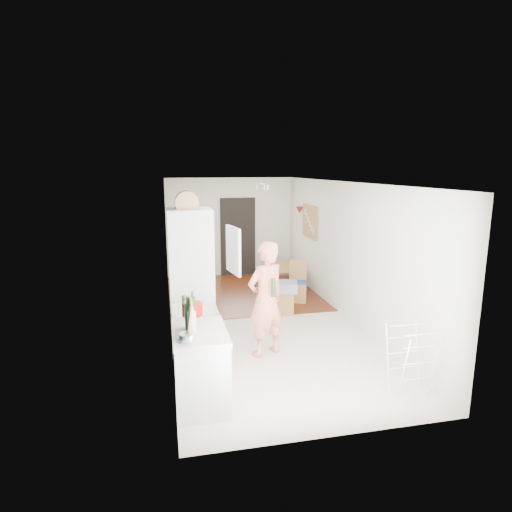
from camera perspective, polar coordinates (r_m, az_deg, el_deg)
name	(u,v)px	position (r m, az deg, el deg)	size (l,w,h in m)	color
room_shell	(260,254)	(7.55, 0.60, 0.27)	(3.20, 7.00, 2.50)	beige
floor	(260,321)	(7.89, 0.58, -8.66)	(3.20, 7.00, 0.01)	beige
wood_floor_overlay	(242,292)	(9.61, -1.88, -4.86)	(3.20, 3.30, 0.01)	#5D2014
sage_wall_panel	(170,243)	(5.29, -11.46, 1.70)	(0.02, 3.00, 1.30)	slate
tile_splashback	(173,313)	(4.93, -10.95, -7.43)	(0.02, 1.90, 0.50)	black
doorway_recess	(238,237)	(10.99, -2.42, 2.57)	(0.90, 0.04, 2.00)	black
base_cabinet	(201,369)	(5.22, -7.40, -14.77)	(0.60, 0.90, 0.86)	silver
worktop	(200,332)	(5.03, -7.54, -10.07)	(0.62, 0.92, 0.06)	beige
range_cooker	(196,343)	(5.90, -8.05, -11.46)	(0.60, 0.60, 0.88)	silver
cooker_top	(195,311)	(5.73, -8.18, -7.23)	(0.60, 0.60, 0.04)	silver
fridge_housing	(191,278)	(6.66, -8.62, -2.97)	(0.66, 0.66, 2.15)	silver
fridge_door	(233,250)	(6.33, -3.05, 0.78)	(0.56, 0.04, 0.70)	silver
fridge_interior	(211,247)	(6.58, -6.05, 1.16)	(0.02, 0.52, 0.66)	white
pinboard	(310,222)	(9.74, 7.21, 4.57)	(0.03, 0.90, 0.70)	tan
pinboard_frame	(309,222)	(9.74, 7.13, 4.57)	(0.01, 0.94, 0.74)	olive
wall_sconce	(300,210)	(10.32, 5.83, 6.12)	(0.18, 0.18, 0.16)	maroon
person	(266,289)	(6.23, 1.32, -4.42)	(0.74, 0.49, 2.03)	#EA7764
dining_table	(285,277)	(10.15, 3.90, -2.82)	(1.16, 0.65, 0.41)	olive
dining_chair	(298,282)	(8.91, 5.58, -3.41)	(0.36, 0.36, 0.86)	olive
stool	(285,302)	(8.25, 3.90, -6.15)	(0.34, 0.34, 0.44)	olive
grey_drape	(286,287)	(8.14, 4.06, -4.09)	(0.41, 0.41, 0.19)	gray
drying_rack	(411,361)	(5.72, 19.95, -13.00)	(0.44, 0.39, 0.85)	silver
bread_bin	(187,202)	(6.42, -9.25, 7.06)	(0.36, 0.34, 0.19)	tan
red_casserole	(192,309)	(5.49, -8.47, -7.03)	(0.26, 0.26, 0.15)	red
steel_pan	(188,337)	(4.72, -9.10, -10.66)	(0.18, 0.18, 0.09)	silver
held_bottle	(273,288)	(6.06, 2.29, -4.22)	(0.06, 0.06, 0.27)	#1C431E
bottle_a	(188,317)	(4.97, -9.03, -8.01)	(0.08, 0.08, 0.33)	#1C431E
bottle_b	(193,308)	(5.34, -8.43, -6.85)	(0.06, 0.06, 0.28)	#1C431E
bottle_c	(192,322)	(4.93, -8.56, -8.68)	(0.10, 0.10, 0.24)	beige
pepper_mill_front	(184,308)	(5.48, -9.56, -6.79)	(0.06, 0.06, 0.21)	tan
pepper_mill_back	(186,308)	(5.42, -9.28, -6.91)	(0.06, 0.06, 0.23)	tan
chopping_boards	(189,316)	(4.88, -8.92, -7.96)	(0.04, 0.29, 0.40)	tan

